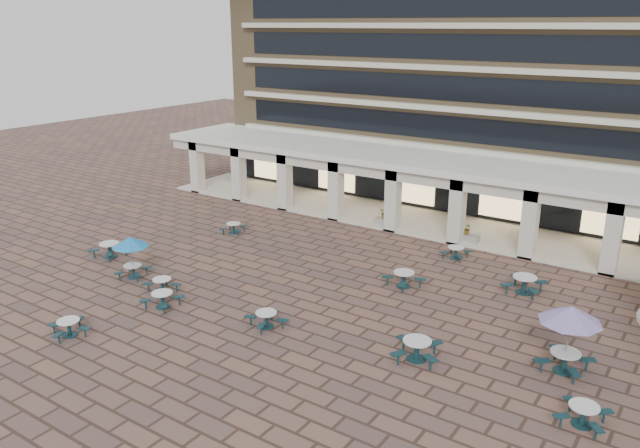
# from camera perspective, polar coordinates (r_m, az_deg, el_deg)

# --- Properties ---
(ground) EXTENTS (120.00, 120.00, 0.00)m
(ground) POSITION_cam_1_polar(r_m,az_deg,el_deg) (28.69, -1.39, -7.84)
(ground) COLOR brown
(ground) RESTS_ON ground
(apartment_building) EXTENTS (40.00, 15.50, 25.20)m
(apartment_building) POSITION_cam_1_polar(r_m,az_deg,el_deg) (48.84, 17.00, 17.34)
(apartment_building) COLOR #8B734E
(apartment_building) RESTS_ON ground
(retail_arcade) EXTENTS (42.00, 6.60, 4.40)m
(retail_arcade) POSITION_cam_1_polar(r_m,az_deg,el_deg) (39.97, 11.04, 3.88)
(retail_arcade) COLOR white
(retail_arcade) RESTS_ON ground
(picnic_table_0) EXTENTS (1.74, 1.74, 0.67)m
(picnic_table_0) POSITION_cam_1_polar(r_m,az_deg,el_deg) (31.31, -14.24, -5.33)
(picnic_table_0) COLOR #14363C
(picnic_table_0) RESTS_ON ground
(picnic_table_1) EXTENTS (1.91, 1.91, 0.70)m
(picnic_table_1) POSITION_cam_1_polar(r_m,az_deg,el_deg) (28.32, -21.98, -8.67)
(picnic_table_1) COLOR #14363C
(picnic_table_1) RESTS_ON ground
(picnic_table_2) EXTENTS (1.91, 1.91, 0.70)m
(picnic_table_2) POSITION_cam_1_polar(r_m,az_deg,el_deg) (27.09, -4.93, -8.57)
(picnic_table_2) COLOR #14363C
(picnic_table_2) RESTS_ON ground
(picnic_table_3) EXTENTS (1.67, 1.67, 0.73)m
(picnic_table_3) POSITION_cam_1_polar(r_m,az_deg,el_deg) (22.71, 22.93, -15.66)
(picnic_table_3) COLOR #14363C
(picnic_table_3) RESTS_ON ground
(picnic_table_4) EXTENTS (1.88, 1.88, 2.18)m
(picnic_table_4) POSITION_cam_1_polar(r_m,az_deg,el_deg) (32.90, -16.96, -1.72)
(picnic_table_4) COLOR #14363C
(picnic_table_4) RESTS_ON ground
(picnic_table_5) EXTENTS (1.77, 1.77, 0.73)m
(picnic_table_5) POSITION_cam_1_polar(r_m,az_deg,el_deg) (29.64, -14.22, -6.61)
(picnic_table_5) COLOR #14363C
(picnic_table_5) RESTS_ON ground
(picnic_table_7) EXTENTS (2.22, 2.22, 0.84)m
(picnic_table_7) POSITION_cam_1_polar(r_m,az_deg,el_deg) (24.82, 8.85, -11.13)
(picnic_table_7) COLOR #14363C
(picnic_table_7) RESTS_ON ground
(picnic_table_8) EXTENTS (1.93, 1.93, 0.81)m
(picnic_table_8) POSITION_cam_1_polar(r_m,az_deg,el_deg) (36.65, -18.68, -2.15)
(picnic_table_8) COLOR #14363C
(picnic_table_8) RESTS_ON ground
(picnic_table_9) EXTENTS (2.12, 2.12, 0.78)m
(picnic_table_9) POSITION_cam_1_polar(r_m,az_deg,el_deg) (31.18, 7.66, -4.89)
(picnic_table_9) COLOR #14363C
(picnic_table_9) RESTS_ON ground
(picnic_table_10) EXTENTS (1.93, 1.93, 0.86)m
(picnic_table_10) POSITION_cam_1_polar(r_m,az_deg,el_deg) (31.74, 18.18, -5.15)
(picnic_table_10) COLOR #14363C
(picnic_table_10) RESTS_ON ground
(picnic_table_11) EXTENTS (2.32, 2.32, 2.67)m
(picnic_table_11) POSITION_cam_1_polar(r_m,az_deg,el_deg) (24.68, 21.93, -7.87)
(picnic_table_11) COLOR #14363C
(picnic_table_11) RESTS_ON ground
(picnic_table_12) EXTENTS (1.74, 1.74, 0.66)m
(picnic_table_12) POSITION_cam_1_polar(r_m,az_deg,el_deg) (39.00, -7.90, -0.29)
(picnic_table_12) COLOR #14363C
(picnic_table_12) RESTS_ON ground
(picnic_table_13) EXTENTS (1.57, 1.57, 0.67)m
(picnic_table_13) POSITION_cam_1_polar(r_m,az_deg,el_deg) (35.33, 12.30, -2.48)
(picnic_table_13) COLOR #14363C
(picnic_table_13) RESTS_ON ground
(planter_left) EXTENTS (1.50, 0.86, 1.33)m
(planter_left) POSITION_cam_1_polar(r_m,az_deg,el_deg) (40.14, 6.02, 0.57)
(planter_left) COLOR gray
(planter_left) RESTS_ON ground
(planter_right) EXTENTS (1.50, 0.60, 1.19)m
(planter_right) POSITION_cam_1_polar(r_m,az_deg,el_deg) (38.05, 13.26, -0.98)
(planter_right) COLOR gray
(planter_right) RESTS_ON ground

